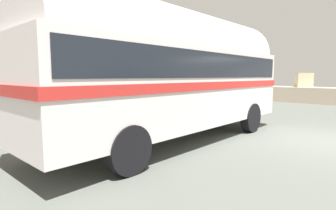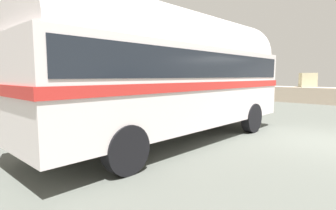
% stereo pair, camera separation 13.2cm
% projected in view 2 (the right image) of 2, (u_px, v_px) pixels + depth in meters
% --- Properties ---
extents(ground, '(32.00, 26.00, 0.02)m').
position_uv_depth(ground, '(332.00, 143.00, 7.41)').
color(ground, '#4F534C').
extents(vintage_coach, '(2.69, 8.66, 3.70)m').
position_uv_depth(vintage_coach, '(175.00, 70.00, 7.46)').
color(vintage_coach, black).
rests_on(vintage_coach, ground).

